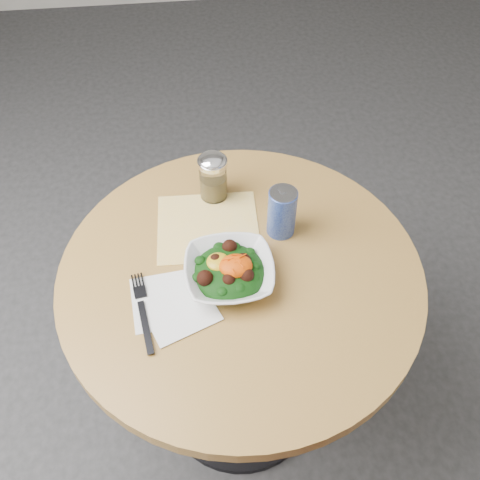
{
  "coord_description": "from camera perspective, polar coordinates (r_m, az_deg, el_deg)",
  "views": [
    {
      "loc": [
        -0.09,
        -0.79,
        1.8
      ],
      "look_at": [
        0.0,
        0.04,
        0.81
      ],
      "focal_mm": 40.0,
      "sensor_mm": 36.0,
      "label": 1
    }
  ],
  "objects": [
    {
      "name": "fork",
      "position": [
        1.26,
        -10.35,
        -7.28
      ],
      "size": [
        0.05,
        0.23,
        0.0
      ],
      "color": "black",
      "rests_on": "table"
    },
    {
      "name": "table",
      "position": [
        1.48,
        0.06,
        -7.76
      ],
      "size": [
        0.9,
        0.9,
        0.75
      ],
      "color": "black",
      "rests_on": "ground"
    },
    {
      "name": "ground",
      "position": [
        1.97,
        0.05,
        -16.46
      ],
      "size": [
        6.0,
        6.0,
        0.0
      ],
      "primitive_type": "plane",
      "color": "#2A2B2D",
      "rests_on": "ground"
    },
    {
      "name": "salad_bowl",
      "position": [
        1.27,
        -1.14,
        -3.37
      ],
      "size": [
        0.22,
        0.22,
        0.08
      ],
      "color": "silver",
      "rests_on": "table"
    },
    {
      "name": "beverage_can",
      "position": [
        1.35,
        4.49,
        2.99
      ],
      "size": [
        0.07,
        0.07,
        0.14
      ],
      "color": "navy",
      "rests_on": "table"
    },
    {
      "name": "spice_shaker",
      "position": [
        1.44,
        -2.89,
        6.73
      ],
      "size": [
        0.08,
        0.08,
        0.14
      ],
      "color": "silver",
      "rests_on": "table"
    },
    {
      "name": "cloth_napkin",
      "position": [
        1.41,
        -3.44,
        1.43
      ],
      "size": [
        0.27,
        0.25,
        0.0
      ],
      "primitive_type": "cube",
      "rotation": [
        0.0,
        0.0,
        -0.03
      ],
      "color": "#F1A90C",
      "rests_on": "table"
    },
    {
      "name": "paper_napkins",
      "position": [
        1.26,
        -7.26,
        -6.77
      ],
      "size": [
        0.22,
        0.21,
        0.0
      ],
      "color": "silver",
      "rests_on": "table"
    }
  ]
}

